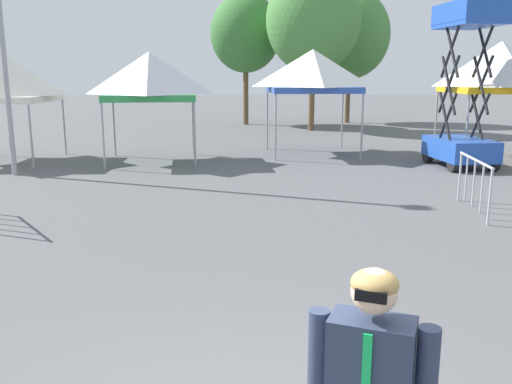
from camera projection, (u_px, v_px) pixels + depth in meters
canopy_tent_right_of_center at (150, 76)px, 16.68m from camera, size 2.93×2.93×3.37m
canopy_tent_far_left at (313, 71)px, 18.32m from camera, size 2.96×2.96×3.51m
canopy_tent_behind_center at (500, 67)px, 17.19m from camera, size 3.21×3.21×3.71m
scissor_lift at (462, 120)px, 15.98m from camera, size 1.51×2.37×4.67m
tree_behind_tents_center at (313, 20)px, 25.64m from camera, size 4.47×4.47×7.64m
tree_behind_tents_left at (350, 35)px, 29.96m from camera, size 4.38×4.38×7.22m
tree_behind_tents_right at (246, 33)px, 28.94m from camera, size 3.74×3.74×6.87m
crowd_barrier_near_person at (474, 175)px, 10.76m from camera, size 0.37×2.08×1.08m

